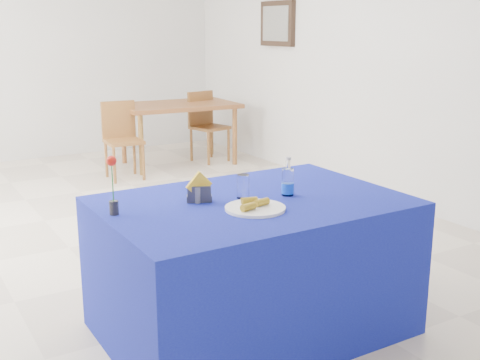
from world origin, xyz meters
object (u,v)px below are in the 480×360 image
at_px(plate, 255,208).
at_px(water_bottle, 288,183).
at_px(blue_table, 252,266).
at_px(chair_bg_right, 206,121).
at_px(oak_table, 178,110).
at_px(chair_bg_left, 121,134).

height_order(plate, water_bottle, water_bottle).
relative_size(blue_table, chair_bg_right, 1.83).
distance_m(water_bottle, chair_bg_right, 4.43).
bearing_deg(oak_table, water_bottle, -107.12).
relative_size(blue_table, chair_bg_left, 1.86).
bearing_deg(plate, blue_table, 62.30).
bearing_deg(oak_table, chair_bg_right, 3.11).
bearing_deg(chair_bg_left, blue_table, -95.91).
xyz_separation_m(blue_table, chair_bg_right, (1.86, 4.08, 0.12)).
relative_size(water_bottle, chair_bg_right, 0.25).
height_order(water_bottle, oak_table, water_bottle).
relative_size(plate, water_bottle, 1.44).
xyz_separation_m(water_bottle, chair_bg_right, (1.64, 4.10, -0.33)).
height_order(plate, oak_table, plate).
distance_m(plate, water_bottle, 0.33).
distance_m(blue_table, chair_bg_right, 4.49).
bearing_deg(chair_bg_left, water_bottle, -92.67).
xyz_separation_m(blue_table, chair_bg_left, (0.63, 3.76, 0.12)).
xyz_separation_m(water_bottle, chair_bg_left, (0.41, 3.78, -0.34)).
height_order(blue_table, chair_bg_left, chair_bg_left).
distance_m(chair_bg_left, chair_bg_right, 1.27).
bearing_deg(chair_bg_right, water_bottle, -124.37).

